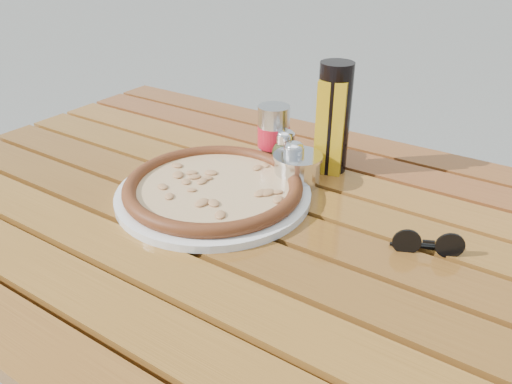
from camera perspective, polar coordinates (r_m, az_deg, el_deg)
The scene contains 10 objects.
table at distance 0.92m, azimuth -0.69°, elevation -6.27°, with size 1.40×0.90×0.75m.
plate at distance 0.93m, azimuth -4.87°, elevation -0.19°, with size 0.36×0.36×0.01m, color white.
pizza at distance 0.92m, azimuth -4.91°, elevation 0.67°, with size 0.34×0.34×0.03m.
pepper_shaker at distance 0.97m, azimuth 4.31°, elevation 3.43°, with size 0.07×0.07×0.08m.
oregano_shaker at distance 1.03m, azimuth 3.31°, elevation 4.94°, with size 0.06×0.06×0.08m.
dark_bottle at distance 1.00m, azimuth 8.83°, elevation 8.34°, with size 0.07×0.07×0.22m, color black.
soda_can at distance 1.05m, azimuth 2.02°, elevation 6.61°, with size 0.09×0.09×0.12m.
olive_oil_cruet at distance 1.00m, azimuth 8.66°, elevation 7.52°, with size 0.07×0.07×0.21m.
parmesan_tin at distance 0.97m, azimuth 4.76°, elevation 2.70°, with size 0.11×0.11×0.07m.
sunglasses at distance 0.81m, azimuth 19.03°, elevation -5.66°, with size 0.11×0.07×0.04m.
Camera 1 is at (0.43, -0.62, 1.20)m, focal length 35.00 mm.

